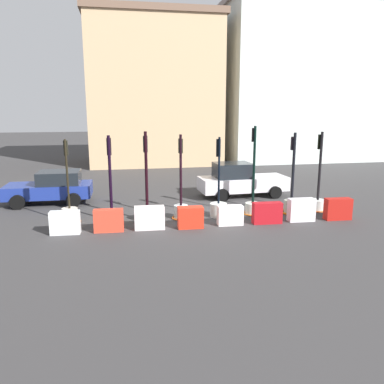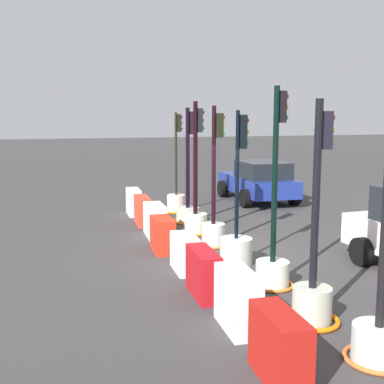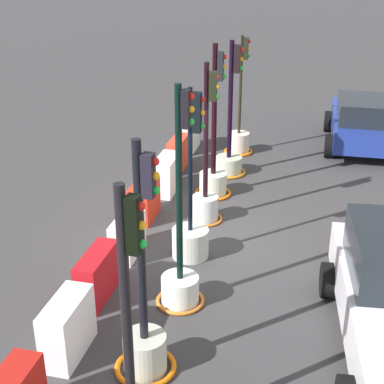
{
  "view_description": "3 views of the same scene",
  "coord_description": "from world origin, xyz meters",
  "px_view_note": "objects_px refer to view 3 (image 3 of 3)",
  "views": [
    {
      "loc": [
        -3.31,
        -15.47,
        4.52
      ],
      "look_at": [
        -0.37,
        0.36,
        1.01
      ],
      "focal_mm": 36.72,
      "sensor_mm": 36.0,
      "label": 1
    },
    {
      "loc": [
        10.5,
        -3.97,
        3.23
      ],
      "look_at": [
        -1.64,
        -0.37,
        1.26
      ],
      "focal_mm": 46.55,
      "sensor_mm": 36.0,
      "label": 2
    },
    {
      "loc": [
        10.07,
        1.8,
        5.62
      ],
      "look_at": [
        0.29,
        -0.1,
        1.18
      ],
      "focal_mm": 53.05,
      "sensor_mm": 36.0,
      "label": 3
    }
  ],
  "objects_px": {
    "traffic_light_1": "(229,152)",
    "construction_barrier_2": "(167,174)",
    "construction_barrier_4": "(127,237)",
    "traffic_light_2": "(214,171)",
    "traffic_light_4": "(191,231)",
    "traffic_light_5": "(180,271)",
    "car_blue_estate": "(364,122)",
    "construction_barrier_0": "(190,136)",
    "traffic_light_6": "(145,335)",
    "traffic_light_0": "(239,137)",
    "construction_barrier_3": "(144,201)",
    "traffic_light_3": "(206,194)",
    "construction_barrier_1": "(178,154)",
    "construction_barrier_5": "(97,276)",
    "construction_barrier_6": "(67,328)"
  },
  "relations": [
    {
      "from": "traffic_light_4",
      "to": "construction_barrier_2",
      "type": "relative_size",
      "value": 2.92
    },
    {
      "from": "traffic_light_0",
      "to": "construction_barrier_1",
      "type": "relative_size",
      "value": 3.03
    },
    {
      "from": "traffic_light_6",
      "to": "construction_barrier_5",
      "type": "xyz_separation_m",
      "value": [
        -1.6,
        -1.28,
        -0.17
      ]
    },
    {
      "from": "traffic_light_6",
      "to": "traffic_light_0",
      "type": "bearing_deg",
      "value": 178.55
    },
    {
      "from": "traffic_light_0",
      "to": "traffic_light_6",
      "type": "bearing_deg",
      "value": -1.45
    },
    {
      "from": "construction_barrier_2",
      "to": "construction_barrier_6",
      "type": "height_order",
      "value": "construction_barrier_6"
    },
    {
      "from": "traffic_light_5",
      "to": "construction_barrier_5",
      "type": "distance_m",
      "value": 1.43
    },
    {
      "from": "traffic_light_2",
      "to": "traffic_light_0",
      "type": "bearing_deg",
      "value": 175.24
    },
    {
      "from": "traffic_light_4",
      "to": "construction_barrier_4",
      "type": "height_order",
      "value": "traffic_light_4"
    },
    {
      "from": "traffic_light_6",
      "to": "construction_barrier_5",
      "type": "distance_m",
      "value": 2.05
    },
    {
      "from": "construction_barrier_1",
      "to": "traffic_light_1",
      "type": "bearing_deg",
      "value": 86.33
    },
    {
      "from": "traffic_light_5",
      "to": "construction_barrier_0",
      "type": "height_order",
      "value": "traffic_light_5"
    },
    {
      "from": "traffic_light_6",
      "to": "construction_barrier_0",
      "type": "bearing_deg",
      "value": -172.62
    },
    {
      "from": "traffic_light_1",
      "to": "car_blue_estate",
      "type": "bearing_deg",
      "value": 128.3
    },
    {
      "from": "traffic_light_0",
      "to": "construction_barrier_4",
      "type": "relative_size",
      "value": 3.3
    },
    {
      "from": "traffic_light_5",
      "to": "construction_barrier_1",
      "type": "height_order",
      "value": "traffic_light_5"
    },
    {
      "from": "construction_barrier_4",
      "to": "construction_barrier_1",
      "type": "bearing_deg",
      "value": -179.96
    },
    {
      "from": "construction_barrier_0",
      "to": "traffic_light_6",
      "type": "bearing_deg",
      "value": 7.38
    },
    {
      "from": "traffic_light_5",
      "to": "car_blue_estate",
      "type": "distance_m",
      "value": 9.47
    },
    {
      "from": "construction_barrier_0",
      "to": "car_blue_estate",
      "type": "relative_size",
      "value": 0.27
    },
    {
      "from": "traffic_light_1",
      "to": "traffic_light_5",
      "type": "bearing_deg",
      "value": -0.33
    },
    {
      "from": "construction_barrier_5",
      "to": "construction_barrier_3",
      "type": "bearing_deg",
      "value": -179.45
    },
    {
      "from": "construction_barrier_6",
      "to": "traffic_light_2",
      "type": "bearing_deg",
      "value": 168.99
    },
    {
      "from": "traffic_light_0",
      "to": "construction_barrier_1",
      "type": "height_order",
      "value": "traffic_light_0"
    },
    {
      "from": "traffic_light_6",
      "to": "construction_barrier_2",
      "type": "height_order",
      "value": "traffic_light_6"
    },
    {
      "from": "traffic_light_1",
      "to": "construction_barrier_6",
      "type": "distance_m",
      "value": 7.64
    },
    {
      "from": "traffic_light_4",
      "to": "construction_barrier_5",
      "type": "distance_m",
      "value": 2.1
    },
    {
      "from": "traffic_light_0",
      "to": "traffic_light_3",
      "type": "xyz_separation_m",
      "value": [
        4.43,
        -0.21,
        0.14
      ]
    },
    {
      "from": "traffic_light_0",
      "to": "traffic_light_4",
      "type": "distance_m",
      "value": 6.02
    },
    {
      "from": "traffic_light_1",
      "to": "construction_barrier_2",
      "type": "bearing_deg",
      "value": -43.25
    },
    {
      "from": "traffic_light_2",
      "to": "traffic_light_4",
      "type": "xyz_separation_m",
      "value": [
        2.97,
        0.03,
        -0.05
      ]
    },
    {
      "from": "traffic_light_5",
      "to": "construction_barrier_2",
      "type": "xyz_separation_m",
      "value": [
        -4.51,
        -1.3,
        -0.18
      ]
    },
    {
      "from": "traffic_light_3",
      "to": "traffic_light_6",
      "type": "height_order",
      "value": "traffic_light_6"
    },
    {
      "from": "traffic_light_0",
      "to": "car_blue_estate",
      "type": "height_order",
      "value": "traffic_light_0"
    },
    {
      "from": "traffic_light_3",
      "to": "construction_barrier_0",
      "type": "xyz_separation_m",
      "value": [
        -4.44,
        -1.23,
        -0.19
      ]
    },
    {
      "from": "traffic_light_2",
      "to": "traffic_light_3",
      "type": "height_order",
      "value": "traffic_light_2"
    },
    {
      "from": "construction_barrier_4",
      "to": "traffic_light_2",
      "type": "bearing_deg",
      "value": 159.26
    },
    {
      "from": "traffic_light_5",
      "to": "construction_barrier_5",
      "type": "height_order",
      "value": "traffic_light_5"
    },
    {
      "from": "construction_barrier_3",
      "to": "construction_barrier_6",
      "type": "distance_m",
      "value": 4.56
    },
    {
      "from": "construction_barrier_4",
      "to": "construction_barrier_2",
      "type": "bearing_deg",
      "value": 179.16
    },
    {
      "from": "traffic_light_0",
      "to": "traffic_light_2",
      "type": "relative_size",
      "value": 0.92
    },
    {
      "from": "traffic_light_4",
      "to": "construction_barrier_6",
      "type": "relative_size",
      "value": 3.12
    },
    {
      "from": "traffic_light_2",
      "to": "traffic_light_5",
      "type": "bearing_deg",
      "value": 2.0
    },
    {
      "from": "traffic_light_2",
      "to": "construction_barrier_1",
      "type": "distance_m",
      "value": 1.92
    },
    {
      "from": "construction_barrier_0",
      "to": "construction_barrier_3",
      "type": "xyz_separation_m",
      "value": [
        4.59,
        -0.11,
        -0.02
      ]
    },
    {
      "from": "traffic_light_3",
      "to": "construction_barrier_1",
      "type": "bearing_deg",
      "value": -156.83
    },
    {
      "from": "construction_barrier_1",
      "to": "construction_barrier_5",
      "type": "distance_m",
      "value": 6.12
    },
    {
      "from": "car_blue_estate",
      "to": "traffic_light_0",
      "type": "bearing_deg",
      "value": -71.25
    },
    {
      "from": "traffic_light_0",
      "to": "construction_barrier_3",
      "type": "distance_m",
      "value": 4.84
    },
    {
      "from": "traffic_light_4",
      "to": "construction_barrier_5",
      "type": "xyz_separation_m",
      "value": [
        1.65,
        -1.29,
        -0.13
      ]
    }
  ]
}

